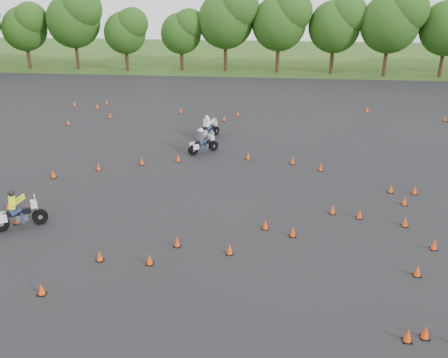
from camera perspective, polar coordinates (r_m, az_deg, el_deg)
ground at (r=22.59m, az=-1.01°, el=-6.70°), size 140.00×140.00×0.00m
asphalt_pad at (r=27.95m, az=0.41°, el=-0.69°), size 62.00×62.00×0.00m
treeline at (r=55.33m, az=8.29°, el=15.75°), size 86.87×32.58×11.19m
traffic_cones at (r=27.30m, az=0.19°, el=-0.77°), size 36.22×33.24×0.45m
rider_grey at (r=32.74m, az=-2.41°, el=4.46°), size 2.16×1.97×1.73m
rider_yellow at (r=24.86m, az=-22.37°, el=-3.24°), size 2.46×1.89×1.87m
rider_white at (r=35.81m, az=-1.77°, el=6.03°), size 1.77×2.21×1.70m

